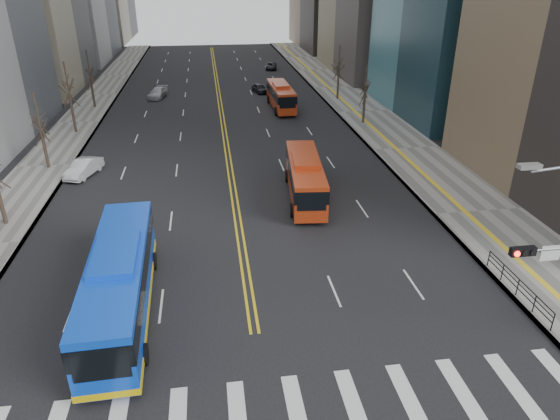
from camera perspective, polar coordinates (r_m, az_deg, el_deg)
name	(u,v)px	position (r m, az deg, el deg)	size (l,w,h in m)	color
ground	(267,416)	(21.52, -1.45, -22.45)	(220.00, 220.00, 0.00)	black
sidewalk_right	(363,112)	(64.26, 9.44, 11.04)	(7.00, 130.00, 0.15)	slate
sidewalk_left	(79,122)	(63.16, -21.95, 9.28)	(5.00, 130.00, 0.15)	slate
crosswalk	(267,416)	(21.52, -1.45, -22.44)	(26.70, 4.00, 0.01)	silver
centerline	(219,98)	(71.10, -6.96, 12.56)	(0.55, 100.00, 0.01)	gold
pedestrian_railing	(518,285)	(29.89, 25.57, -7.69)	(0.06, 6.06, 1.02)	black
street_trees	(149,99)	(50.38, -14.79, 12.14)	(35.20, 47.20, 7.60)	#32281E
blue_bus	(120,281)	(26.60, -17.86, -7.70)	(3.21, 12.73, 3.67)	blue
red_bus_near	(305,175)	(38.31, 2.88, 3.96)	(3.40, 10.46, 3.28)	#A93112
red_bus_far	(281,95)	(64.71, 0.10, 13.05)	(2.69, 10.01, 3.20)	#A93112
car_white	(84,168)	(46.11, -21.54, 4.50)	(1.50, 4.30, 1.42)	silver
car_dark_mid	(260,88)	(73.97, -2.35, 13.73)	(1.49, 3.71, 1.26)	black
car_silver	(158,93)	(72.85, -13.79, 12.88)	(1.87, 4.61, 1.34)	#AEAEB3
car_dark_far	(271,66)	(92.36, -1.00, 16.12)	(1.87, 4.05, 1.12)	black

